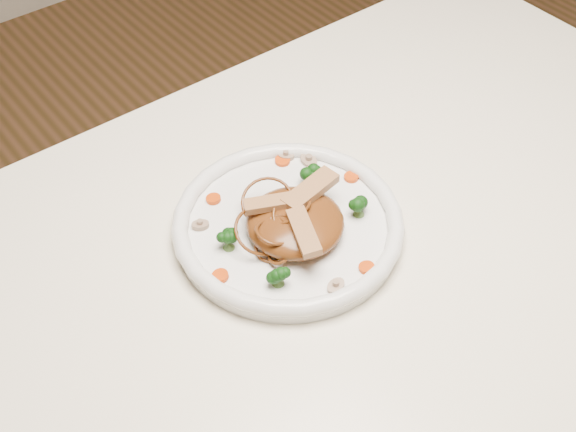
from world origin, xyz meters
TOP-DOWN VIEW (x-y plane):
  - table at (0.00, 0.00)m, footprint 1.20×0.80m
  - plate at (-0.04, 0.08)m, footprint 0.34×0.34m
  - noodle_mound at (-0.04, 0.07)m, footprint 0.12×0.12m
  - chicken_a at (-0.00, 0.08)m, footprint 0.08×0.04m
  - chicken_b at (-0.05, 0.09)m, footprint 0.06×0.04m
  - chicken_c at (-0.05, 0.03)m, footprint 0.04×0.07m
  - broccoli_0 at (0.03, 0.12)m, footprint 0.03×0.03m
  - broccoli_1 at (-0.11, 0.09)m, footprint 0.03×0.03m
  - broccoli_2 at (-0.10, 0.02)m, footprint 0.03×0.03m
  - broccoli_3 at (0.04, 0.04)m, footprint 0.03×0.03m
  - carrot_0 at (0.03, 0.17)m, footprint 0.02×0.02m
  - carrot_1 at (-0.14, 0.06)m, footprint 0.02×0.02m
  - carrot_2 at (0.07, 0.10)m, footprint 0.02×0.02m
  - carrot_3 at (-0.08, 0.17)m, footprint 0.02×0.02m
  - carrot_4 at (-0.01, -0.03)m, footprint 0.02×0.02m
  - mushroom_0 at (-0.05, -0.02)m, footprint 0.02×0.02m
  - mushroom_1 at (0.05, 0.15)m, footprint 0.03×0.03m
  - mushroom_2 at (-0.12, 0.14)m, footprint 0.03×0.03m
  - mushroom_3 at (0.03, 0.18)m, footprint 0.03×0.03m

SIDE VIEW (x-z plane):
  - table at x=0.00m, z-range 0.28..1.03m
  - plate at x=-0.04m, z-range 0.75..0.77m
  - carrot_0 at x=0.03m, z-range 0.77..0.77m
  - carrot_1 at x=-0.14m, z-range 0.77..0.77m
  - carrot_2 at x=0.07m, z-range 0.77..0.77m
  - carrot_3 at x=-0.08m, z-range 0.77..0.77m
  - carrot_4 at x=-0.01m, z-range 0.77..0.77m
  - mushroom_0 at x=-0.05m, z-range 0.77..0.77m
  - mushroom_1 at x=0.05m, z-range 0.77..0.77m
  - mushroom_2 at x=-0.12m, z-range 0.77..0.77m
  - mushroom_3 at x=0.03m, z-range 0.77..0.77m
  - broccoli_2 at x=-0.10m, z-range 0.77..0.79m
  - broccoli_3 at x=0.04m, z-range 0.77..0.79m
  - broccoli_1 at x=-0.11m, z-range 0.77..0.80m
  - broccoli_0 at x=0.03m, z-range 0.77..0.80m
  - noodle_mound at x=-0.04m, z-range 0.76..0.80m
  - chicken_b at x=-0.05m, z-range 0.80..0.81m
  - chicken_c at x=-0.05m, z-range 0.80..0.81m
  - chicken_a at x=0.00m, z-range 0.80..0.81m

